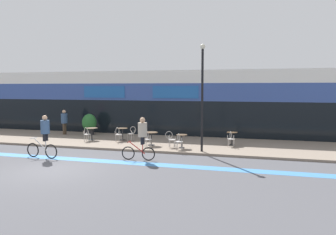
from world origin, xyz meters
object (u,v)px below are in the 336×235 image
bistro_table_1 (122,132)px  bistro_table_4 (232,136)px  bistro_table_2 (151,136)px  cafe_chair_3_near (179,140)px  cafe_chair_1_side (132,132)px  bistro_table_0 (92,131)px  cafe_chair_1_near (118,133)px  cafe_chair_3_side (171,138)px  cafe_chair_2_near (148,138)px  cafe_chair_0_near (87,133)px  pedestrian_near_end (64,120)px  lamp_post (202,90)px  planter_pot (89,124)px  cyclist_0 (142,135)px  bistro_table_3 (182,139)px  cyclist_1 (44,134)px  cafe_chair_4_near (231,138)px

bistro_table_1 → bistro_table_4: 6.79m
bistro_table_2 → bistro_table_4: (4.46, 1.34, -0.02)m
cafe_chair_3_near → cafe_chair_1_side: bearing=58.2°
bistro_table_0 → bistro_table_2: bistro_table_0 is taller
bistro_table_4 → cafe_chair_1_near: size_ratio=0.84×
cafe_chair_3_side → bistro_table_1: bearing=150.0°
cafe_chair_2_near → cafe_chair_3_near: (1.87, -0.33, 0.00)m
cafe_chair_2_near → bistro_table_1: bearing=47.7°
bistro_table_0 → cafe_chair_0_near: (0.00, -0.63, -0.03)m
bistro_table_0 → cafe_chair_0_near: cafe_chair_0_near is taller
bistro_table_2 → bistro_table_4: bistro_table_2 is taller
bistro_table_1 → cafe_chair_0_near: (-1.91, -1.07, -0.03)m
bistro_table_2 → cafe_chair_3_near: (1.87, -0.95, -0.03)m
cafe_chair_2_near → pedestrian_near_end: size_ratio=0.52×
cafe_chair_1_side → cafe_chair_1_near: bearing=52.2°
cafe_chair_1_side → lamp_post: 5.91m
cafe_chair_0_near → planter_pot: bearing=24.4°
cyclist_0 → cafe_chair_0_near: bearing=-40.2°
bistro_table_4 → cafe_chair_3_side: size_ratio=0.84×
bistro_table_0 → cafe_chair_1_side: (2.53, 0.43, -0.03)m
bistro_table_3 → cyclist_0: bearing=-112.6°
bistro_table_1 → cafe_chair_3_side: cafe_chair_3_side is taller
bistro_table_1 → bistro_table_3: bistro_table_1 is taller
cafe_chair_1_near → cafe_chair_3_near: size_ratio=1.00×
bistro_table_1 → cyclist_0: cyclist_0 is taller
cafe_chair_1_near → cyclist_1: cyclist_1 is taller
cafe_chair_3_side → cyclist_1: cyclist_1 is taller
bistro_table_2 → pedestrian_near_end: 7.78m
bistro_table_1 → cafe_chair_1_side: (0.62, -0.01, -0.03)m
bistro_table_0 → cafe_chair_1_side: 2.57m
bistro_table_3 → pedestrian_near_end: size_ratio=0.43×
bistro_table_1 → lamp_post: bearing=-22.3°
cafe_chair_1_side → pedestrian_near_end: pedestrian_near_end is taller
cafe_chair_1_side → cafe_chair_3_near: bearing=156.6°
bistro_table_3 → cafe_chair_1_side: bearing=156.3°
cafe_chair_2_near → lamp_post: (3.09, -0.35, 2.64)m
cyclist_1 → pedestrian_near_end: cyclist_1 is taller
bistro_table_1 → pedestrian_near_end: bearing=165.6°
bistro_table_3 → cafe_chair_1_side: size_ratio=0.82×
cafe_chair_1_side → bistro_table_0: bearing=17.8°
cafe_chair_0_near → pedestrian_near_end: 3.93m
bistro_table_3 → cafe_chair_1_near: size_ratio=0.82×
bistro_table_4 → cyclist_1: size_ratio=0.36×
cafe_chair_4_near → planter_pot: size_ratio=0.61×
bistro_table_4 → pedestrian_near_end: pedestrian_near_end is taller
cafe_chair_2_near → cyclist_1: bearing=127.3°
bistro_table_3 → lamp_post: lamp_post is taller
bistro_table_1 → bistro_table_3: size_ratio=1.04×
cafe_chair_0_near → cafe_chair_3_side: size_ratio=1.00×
cafe_chair_3_near → cafe_chair_4_near: bearing=-57.5°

